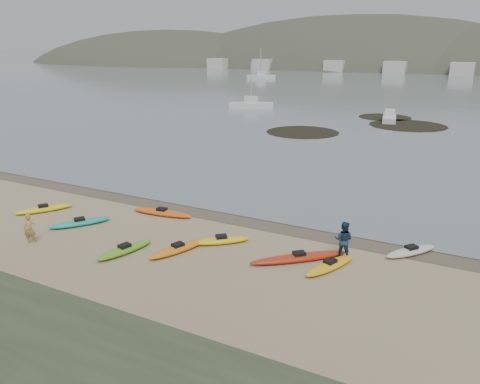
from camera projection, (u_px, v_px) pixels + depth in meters
The scene contains 9 objects.
ground at pixel (240, 216), 27.45m from camera, with size 600.00×600.00×0.00m, color tan.
wet_sand at pixel (238, 218), 27.20m from camera, with size 60.00×60.00×0.00m, color brown.
water at pixel (471, 60), 280.73m from camera, with size 1200.00×1200.00×0.00m, color slate.
kayaks at pixel (198, 238), 24.00m from camera, with size 22.96×9.24×0.34m.
person_west at pixel (30, 229), 23.46m from camera, with size 0.58×0.38×1.58m, color tan.
person_east at pixel (343, 240), 21.88m from camera, with size 0.89×0.69×1.83m, color navy.
kelp_mats at pixel (369, 125), 57.72m from camera, with size 18.72×23.56×0.04m.
moored_boats at pixel (410, 90), 95.63m from camera, with size 102.64×81.36×1.15m.
far_town at pixel (471, 69), 146.61m from camera, with size 199.00×5.00×4.00m.
Camera 1 is at (11.93, -22.79, 9.69)m, focal length 35.00 mm.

